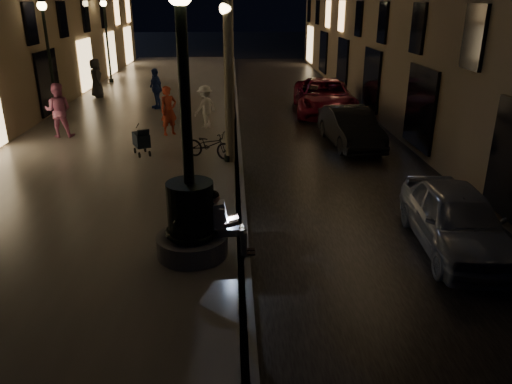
{
  "coord_description": "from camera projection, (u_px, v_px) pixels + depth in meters",
  "views": [
    {
      "loc": [
        -0.18,
        -6.8,
        4.92
      ],
      "look_at": [
        0.3,
        3.0,
        1.1
      ],
      "focal_mm": 35.0,
      "sensor_mm": 36.0,
      "label": 1
    }
  ],
  "objects": [
    {
      "name": "car_front",
      "position": [
        456.0,
        219.0,
        10.27
      ],
      "size": [
        1.85,
        4.02,
        1.34
      ],
      "primitive_type": "imported",
      "rotation": [
        0.0,
        0.0,
        -0.07
      ],
      "color": "#989A9F",
      "rests_on": "ground"
    },
    {
      "name": "pedestrian_red",
      "position": [
        169.0,
        111.0,
        18.17
      ],
      "size": [
        0.78,
        0.71,
        1.78
      ],
      "primitive_type": "imported",
      "rotation": [
        0.0,
        0.0,
        0.58
      ],
      "color": "#B33A23",
      "rests_on": "promenade"
    },
    {
      "name": "fountain_lamppost",
      "position": [
        191.0,
        207.0,
        9.5
      ],
      "size": [
        1.4,
        1.4,
        5.21
      ],
      "color": "#59595B",
      "rests_on": "promenade"
    },
    {
      "name": "car_second",
      "position": [
        350.0,
        127.0,
        17.62
      ],
      "size": [
        1.72,
        4.14,
        1.33
      ],
      "primitive_type": "imported",
      "rotation": [
        0.0,
        0.0,
        0.08
      ],
      "color": "black",
      "rests_on": "ground"
    },
    {
      "name": "stroller",
      "position": [
        141.0,
        140.0,
        15.89
      ],
      "size": [
        0.66,
        0.98,
        1.01
      ],
      "rotation": [
        0.0,
        0.0,
        0.42
      ],
      "color": "black",
      "rests_on": "promenade"
    },
    {
      "name": "ground",
      "position": [
        236.0,
        117.0,
        22.08
      ],
      "size": [
        120.0,
        120.0,
        0.0
      ],
      "primitive_type": "plane",
      "color": "black",
      "rests_on": "ground"
    },
    {
      "name": "lamp_left_c",
      "position": [
        106.0,
        29.0,
        28.95
      ],
      "size": [
        0.36,
        0.36,
        4.81
      ],
      "color": "black",
      "rests_on": "promenade"
    },
    {
      "name": "promenade",
      "position": [
        145.0,
        116.0,
        21.86
      ],
      "size": [
        8.0,
        45.0,
        0.2
      ],
      "primitive_type": "cube",
      "color": "#67625B",
      "rests_on": "ground"
    },
    {
      "name": "lamp_curb_b",
      "position": [
        228.0,
        39.0,
        21.83
      ],
      "size": [
        0.36,
        0.36,
        4.81
      ],
      "color": "black",
      "rests_on": "promenade"
    },
    {
      "name": "pedestrian_dark",
      "position": [
        96.0,
        78.0,
        25.13
      ],
      "size": [
        0.89,
        1.09,
        1.91
      ],
      "primitive_type": "imported",
      "rotation": [
        0.0,
        0.0,
        1.91
      ],
      "color": "#323237",
      "rests_on": "promenade"
    },
    {
      "name": "lamp_curb_c",
      "position": [
        228.0,
        29.0,
        29.27
      ],
      "size": [
        0.36,
        0.36,
        4.81
      ],
      "color": "black",
      "rests_on": "promenade"
    },
    {
      "name": "seated_man_laptop",
      "position": [
        223.0,
        221.0,
        9.64
      ],
      "size": [
        0.96,
        0.33,
        1.33
      ],
      "color": "tan",
      "rests_on": "promenade"
    },
    {
      "name": "car_third",
      "position": [
        324.0,
        97.0,
        22.49
      ],
      "size": [
        2.94,
        5.68,
        1.53
      ],
      "primitive_type": "imported",
      "rotation": [
        0.0,
        0.0,
        -0.07
      ],
      "color": "maroon",
      "rests_on": "ground"
    },
    {
      "name": "curb_strip",
      "position": [
        236.0,
        115.0,
        22.05
      ],
      "size": [
        0.25,
        45.0,
        0.2
      ],
      "primitive_type": "cube",
      "color": "#59595B",
      "rests_on": "ground"
    },
    {
      "name": "pedestrian_pink",
      "position": [
        58.0,
        110.0,
        17.87
      ],
      "size": [
        0.97,
        0.77,
        1.94
      ],
      "primitive_type": "imported",
      "rotation": [
        0.0,
        0.0,
        3.18
      ],
      "color": "#C06592",
      "rests_on": "promenade"
    },
    {
      "name": "pedestrian_white",
      "position": [
        205.0,
        107.0,
        19.19
      ],
      "size": [
        1.16,
        1.18,
        1.63
      ],
      "primitive_type": "imported",
      "rotation": [
        0.0,
        0.0,
        3.96
      ],
      "color": "white",
      "rests_on": "promenade"
    },
    {
      "name": "bicycle",
      "position": [
        209.0,
        145.0,
        15.63
      ],
      "size": [
        1.72,
        1.2,
        0.86
      ],
      "primitive_type": "imported",
      "rotation": [
        0.0,
        0.0,
        1.13
      ],
      "color": "black",
      "rests_on": "promenade"
    },
    {
      "name": "lamp_curb_d",
      "position": [
        229.0,
        23.0,
        36.72
      ],
      "size": [
        0.36,
        0.36,
        4.81
      ],
      "color": "black",
      "rests_on": "promenade"
    },
    {
      "name": "lamp_left_b",
      "position": [
        47.0,
        44.0,
        19.64
      ],
      "size": [
        0.36,
        0.36,
        4.81
      ],
      "color": "black",
      "rests_on": "promenade"
    },
    {
      "name": "lamp_curb_a",
      "position": [
        227.0,
        61.0,
        14.38
      ],
      "size": [
        0.36,
        0.36,
        4.81
      ],
      "color": "black",
      "rests_on": "promenade"
    },
    {
      "name": "pedestrian_blue",
      "position": [
        156.0,
        88.0,
        22.58
      ],
      "size": [
        0.96,
        1.12,
        1.8
      ],
      "primitive_type": "imported",
      "rotation": [
        0.0,
        0.0,
        5.31
      ],
      "color": "navy",
      "rests_on": "promenade"
    },
    {
      "name": "cobble_lane",
      "position": [
        303.0,
        116.0,
        22.22
      ],
      "size": [
        6.0,
        45.0,
        0.02
      ],
      "primitive_type": "cube",
      "color": "black",
      "rests_on": "ground"
    }
  ]
}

